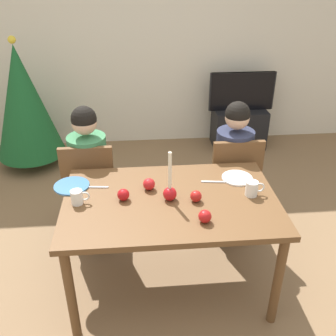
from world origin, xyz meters
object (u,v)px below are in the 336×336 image
object	(u,v)px
chair_left	(91,185)
candle_centerpiece	(170,191)
person_right_child	(232,171)
tv	(242,91)
chair_right	(233,179)
plate_left	(72,186)
christmas_tree	(24,102)
mug_left	(77,197)
tv_stand	(238,127)
apple_by_left_plate	(149,184)
mug_right	(252,188)
apple_by_right_mug	(123,195)
person_left_child	(90,177)
dining_table	(171,209)
plate_right	(237,178)
apple_far_edge	(196,196)
apple_near_candle	(205,216)

from	to	relation	value
chair_left	candle_centerpiece	size ratio (longest dim) A/B	2.61
person_right_child	tv	distance (m)	1.74
chair_right	plate_left	bearing A→B (deg)	-162.26
christmas_tree	mug_left	size ratio (longest dim) A/B	11.94
chair_left	person_right_child	xyz separation A→B (m)	(1.17, 0.03, 0.06)
chair_left	tv_stand	size ratio (longest dim) A/B	1.41
mug_left	apple_by_left_plate	distance (m)	0.48
mug_left	mug_right	world-z (taller)	mug_right
apple_by_right_mug	plate_left	bearing A→B (deg)	151.28
person_left_child	tv	world-z (taller)	person_left_child
chair_right	apple_by_right_mug	world-z (taller)	chair_right
dining_table	apple_by_right_mug	bearing A→B (deg)	177.25
dining_table	chair_left	xyz separation A→B (m)	(-0.59, 0.61, -0.15)
plate_right	mug_right	size ratio (longest dim) A/B	1.70
dining_table	plate_right	xyz separation A→B (m)	(0.49, 0.22, 0.09)
mug_left	chair_right	bearing A→B (deg)	27.58
plate_right	apple_far_edge	distance (m)	0.42
tv	plate_left	bearing A→B (deg)	-129.74
person_right_child	tv_stand	world-z (taller)	person_right_child
mug_right	apple_far_edge	bearing A→B (deg)	-173.38
chair_left	apple_far_edge	world-z (taller)	chair_left
plate_left	mug_right	xyz separation A→B (m)	(1.20, -0.21, 0.05)
person_right_child	mug_right	xyz separation A→B (m)	(-0.04, -0.64, 0.23)
christmas_tree	plate_left	size ratio (longest dim) A/B	5.97
candle_centerpiece	apple_by_right_mug	bearing A→B (deg)	175.60
person_right_child	christmas_tree	bearing A→B (deg)	145.46
person_right_child	plate_left	xyz separation A→B (m)	(-1.24, -0.43, 0.19)
apple_by_right_mug	plate_right	bearing A→B (deg)	14.18
christmas_tree	mug_right	bearing A→B (deg)	-45.78
plate_left	chair_right	bearing A→B (deg)	17.74
dining_table	plate_right	size ratio (longest dim) A/B	6.45
person_left_child	apple_near_candle	world-z (taller)	person_left_child
mug_right	tv_stand	bearing A→B (deg)	76.89
dining_table	candle_centerpiece	bearing A→B (deg)	-125.24
person_left_child	apple_near_candle	size ratio (longest dim) A/B	14.67
person_left_child	person_right_child	distance (m)	1.17
tv	apple_by_right_mug	size ratio (longest dim) A/B	9.98
tv_stand	apple_by_left_plate	bearing A→B (deg)	-119.10
candle_centerpiece	apple_far_edge	xyz separation A→B (m)	(0.17, -0.03, -0.03)
plate_left	mug_right	world-z (taller)	mug_right
person_left_child	apple_far_edge	bearing A→B (deg)	-42.12
dining_table	chair_left	world-z (taller)	chair_left
chair_left	person_left_child	distance (m)	0.07
mug_right	candle_centerpiece	bearing A→B (deg)	-178.70
person_right_child	tv	xyz separation A→B (m)	(0.50, 1.66, 0.14)
tv_stand	plate_left	size ratio (longest dim) A/B	2.65
mug_right	person_left_child	bearing A→B (deg)	150.66
tv	person_left_child	bearing A→B (deg)	-135.09
person_right_child	tv	size ratio (longest dim) A/B	1.48
chair_left	tv	world-z (taller)	tv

